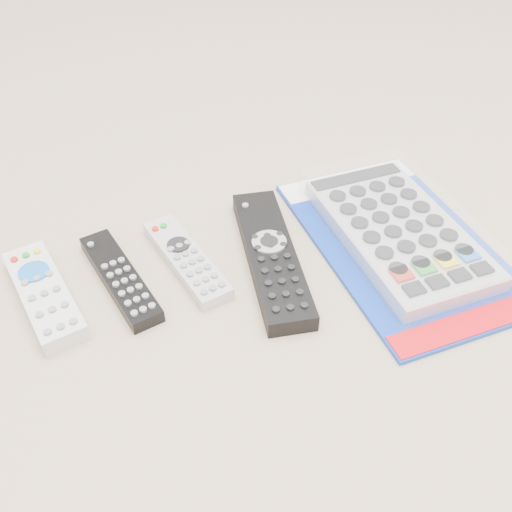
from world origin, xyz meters
name	(u,v)px	position (x,y,z in m)	size (l,w,h in m)	color
remote_small_grey	(44,294)	(-0.21, 0.01, 0.01)	(0.08, 0.18, 0.03)	#BDBEC0
remote_slim_black	(120,278)	(-0.12, 0.01, 0.01)	(0.07, 0.18, 0.02)	black
remote_silver_dvd	(187,259)	(-0.04, 0.01, 0.01)	(0.07, 0.18, 0.02)	#B8B8BD
remote_large_black	(271,256)	(0.07, -0.03, 0.01)	(0.10, 0.25, 0.03)	black
jumbo_remote_packaged	(399,230)	(0.24, -0.05, 0.02)	(0.22, 0.35, 0.05)	#0E32A0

